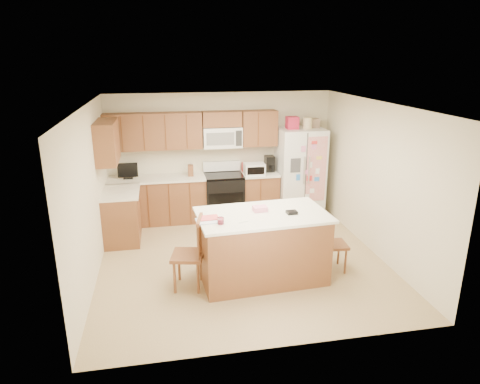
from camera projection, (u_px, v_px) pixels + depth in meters
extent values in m
plane|color=olive|center=(242.00, 259.00, 7.00)|extent=(4.50, 4.50, 0.00)
cube|color=beige|center=(221.00, 155.00, 8.72)|extent=(4.50, 0.10, 2.50)
cube|color=beige|center=(282.00, 248.00, 4.51)|extent=(4.50, 0.10, 2.50)
cube|color=beige|center=(90.00, 195.00, 6.22)|extent=(0.10, 4.50, 2.50)
cube|color=beige|center=(376.00, 179.00, 7.01)|extent=(0.10, 4.50, 2.50)
cube|color=white|center=(242.00, 105.00, 6.24)|extent=(4.50, 4.50, 0.04)
cube|color=brown|center=(158.00, 201.00, 8.46)|extent=(1.87, 0.60, 0.88)
cube|color=brown|center=(259.00, 195.00, 8.82)|extent=(0.72, 0.60, 0.88)
cube|color=brown|center=(122.00, 217.00, 7.62)|extent=(0.60, 0.95, 0.88)
cube|color=white|center=(157.00, 179.00, 8.31)|extent=(1.87, 0.64, 0.04)
cube|color=white|center=(260.00, 173.00, 8.67)|extent=(0.72, 0.64, 0.04)
cube|color=white|center=(120.00, 192.00, 7.48)|extent=(0.64, 0.95, 0.04)
cube|color=brown|center=(153.00, 131.00, 8.17)|extent=(1.85, 0.33, 0.70)
cube|color=brown|center=(259.00, 128.00, 8.53)|extent=(0.70, 0.33, 0.70)
cube|color=brown|center=(222.00, 119.00, 8.34)|extent=(0.76, 0.33, 0.29)
cube|color=brown|center=(107.00, 142.00, 7.18)|extent=(0.33, 0.95, 0.70)
cube|color=#5A2D12|center=(122.00, 134.00, 7.91)|extent=(0.02, 0.01, 0.66)
cube|color=#5A2D12|center=(127.00, 208.00, 8.07)|extent=(0.02, 0.01, 0.84)
cube|color=#5A2D12|center=(144.00, 133.00, 7.98)|extent=(0.02, 0.01, 0.66)
cube|color=#5A2D12|center=(148.00, 206.00, 8.14)|extent=(0.02, 0.01, 0.84)
cube|color=#5A2D12|center=(165.00, 132.00, 8.05)|extent=(0.02, 0.01, 0.66)
cube|color=#5A2D12|center=(169.00, 205.00, 8.21)|extent=(0.02, 0.01, 0.84)
cube|color=#5A2D12|center=(187.00, 132.00, 8.12)|extent=(0.01, 0.01, 0.66)
cube|color=#5A2D12|center=(190.00, 204.00, 8.28)|extent=(0.01, 0.01, 0.84)
cube|color=#5A2D12|center=(258.00, 130.00, 8.37)|extent=(0.01, 0.01, 0.66)
cube|color=#5A2D12|center=(261.00, 200.00, 8.53)|extent=(0.01, 0.01, 0.84)
cube|color=white|center=(222.00, 137.00, 8.42)|extent=(0.76, 0.38, 0.40)
cube|color=slate|center=(221.00, 139.00, 8.23)|extent=(0.54, 0.01, 0.24)
cube|color=#262626|center=(239.00, 138.00, 8.29)|extent=(0.12, 0.01, 0.30)
cube|color=brown|center=(191.00, 170.00, 8.40)|extent=(0.10, 0.14, 0.22)
cube|color=black|center=(128.00, 178.00, 8.23)|extent=(0.18, 0.12, 0.02)
cube|color=black|center=(128.00, 170.00, 8.19)|extent=(0.38, 0.03, 0.28)
cube|color=red|center=(251.00, 167.00, 8.69)|extent=(0.35, 0.22, 0.18)
cube|color=white|center=(254.00, 169.00, 8.47)|extent=(0.40, 0.28, 0.23)
cube|color=black|center=(256.00, 171.00, 8.34)|extent=(0.34, 0.01, 0.15)
cube|color=black|center=(269.00, 164.00, 8.71)|extent=(0.18, 0.22, 0.32)
cylinder|color=black|center=(270.00, 168.00, 8.67)|extent=(0.12, 0.12, 0.12)
cube|color=black|center=(224.00, 197.00, 8.67)|extent=(0.76, 0.64, 0.88)
cube|color=black|center=(226.00, 203.00, 8.37)|extent=(0.68, 0.01, 0.42)
cube|color=black|center=(224.00, 175.00, 8.53)|extent=(0.76, 0.64, 0.03)
cube|color=white|center=(222.00, 166.00, 8.73)|extent=(0.76, 0.10, 0.20)
cube|color=white|center=(300.00, 172.00, 8.76)|extent=(0.90, 0.75, 1.80)
cube|color=#4C4C4C|center=(306.00, 177.00, 8.40)|extent=(0.02, 0.01, 1.75)
cube|color=silver|center=(304.00, 170.00, 8.32)|extent=(0.02, 0.03, 0.55)
cube|color=silver|center=(309.00, 170.00, 8.34)|extent=(0.02, 0.03, 0.55)
cube|color=#3F3F44|center=(296.00, 165.00, 8.28)|extent=(0.20, 0.01, 0.28)
cube|color=#D84C59|center=(316.00, 169.00, 8.39)|extent=(0.42, 0.01, 1.30)
cube|color=#B81C3C|center=(292.00, 123.00, 8.41)|extent=(0.22, 0.22, 0.24)
cylinder|color=#D1BB8B|center=(307.00, 123.00, 8.42)|extent=(0.18, 0.18, 0.22)
cube|color=#8A6E59|center=(314.00, 123.00, 8.58)|extent=(0.18, 0.20, 0.18)
cube|color=brown|center=(262.00, 247.00, 6.29)|extent=(1.85, 1.12, 0.98)
cube|color=white|center=(263.00, 215.00, 6.14)|extent=(1.93, 1.20, 0.04)
cylinder|color=#B81C3C|center=(221.00, 222.00, 5.75)|extent=(0.08, 0.08, 0.06)
cylinder|color=white|center=(221.00, 221.00, 5.74)|extent=(0.09, 0.09, 0.09)
cube|color=pink|center=(260.00, 209.00, 6.23)|extent=(0.21, 0.16, 0.07)
cube|color=black|center=(292.00, 212.00, 6.12)|extent=(0.16, 0.13, 0.04)
cube|color=white|center=(207.00, 221.00, 5.84)|extent=(0.32, 0.26, 0.02)
cube|color=#D84C4C|center=(209.00, 218.00, 5.92)|extent=(0.27, 0.22, 0.01)
cylinder|color=white|center=(243.00, 222.00, 5.81)|extent=(0.13, 0.06, 0.01)
cube|color=brown|center=(188.00, 255.00, 6.04)|extent=(0.52, 0.54, 0.05)
cylinder|color=brown|center=(179.00, 265.00, 6.30)|extent=(0.04, 0.04, 0.47)
cylinder|color=brown|center=(175.00, 278.00, 5.95)|extent=(0.04, 0.04, 0.47)
cylinder|color=brown|center=(201.00, 266.00, 6.29)|extent=(0.04, 0.04, 0.47)
cylinder|color=brown|center=(198.00, 278.00, 5.94)|extent=(0.04, 0.04, 0.47)
cylinder|color=brown|center=(201.00, 233.00, 6.10)|extent=(0.02, 0.02, 0.52)
cylinder|color=brown|center=(201.00, 235.00, 6.02)|extent=(0.02, 0.02, 0.52)
cylinder|color=brown|center=(200.00, 237.00, 5.95)|extent=(0.02, 0.02, 0.52)
cylinder|color=brown|center=(199.00, 240.00, 5.87)|extent=(0.02, 0.02, 0.52)
cylinder|color=brown|center=(199.00, 242.00, 5.79)|extent=(0.02, 0.02, 0.52)
cube|color=brown|center=(200.00, 220.00, 5.87)|extent=(0.14, 0.44, 0.05)
cube|color=brown|center=(251.00, 231.00, 7.08)|extent=(0.42, 0.41, 0.04)
cylinder|color=brown|center=(259.00, 239.00, 7.29)|extent=(0.03, 0.03, 0.40)
cylinder|color=brown|center=(241.00, 240.00, 7.26)|extent=(0.03, 0.03, 0.40)
cylinder|color=brown|center=(261.00, 246.00, 7.02)|extent=(0.03, 0.03, 0.40)
cylinder|color=brown|center=(242.00, 247.00, 7.00)|extent=(0.03, 0.03, 0.40)
cylinder|color=brown|center=(261.00, 220.00, 6.86)|extent=(0.02, 0.02, 0.45)
cylinder|color=brown|center=(256.00, 220.00, 6.86)|extent=(0.02, 0.02, 0.45)
cylinder|color=brown|center=(252.00, 221.00, 6.85)|extent=(0.02, 0.02, 0.45)
cylinder|color=brown|center=(248.00, 221.00, 6.85)|extent=(0.02, 0.02, 0.45)
cylinder|color=brown|center=(244.00, 221.00, 6.84)|extent=(0.02, 0.02, 0.45)
cube|color=brown|center=(252.00, 208.00, 6.78)|extent=(0.37, 0.07, 0.05)
cube|color=brown|center=(334.00, 245.00, 6.56)|extent=(0.40, 0.42, 0.04)
cylinder|color=brown|center=(345.00, 262.00, 6.49)|extent=(0.03, 0.03, 0.40)
cylinder|color=brown|center=(339.00, 253.00, 6.79)|extent=(0.03, 0.03, 0.40)
cylinder|color=brown|center=(328.00, 263.00, 6.46)|extent=(0.03, 0.03, 0.40)
cylinder|color=brown|center=(321.00, 253.00, 6.76)|extent=(0.03, 0.03, 0.40)
cylinder|color=brown|center=(328.00, 234.00, 6.33)|extent=(0.02, 0.02, 0.45)
cylinder|color=brown|center=(327.00, 232.00, 6.40)|extent=(0.02, 0.02, 0.45)
cylinder|color=brown|center=(325.00, 230.00, 6.46)|extent=(0.02, 0.02, 0.45)
cylinder|color=brown|center=(324.00, 229.00, 6.53)|extent=(0.02, 0.02, 0.45)
cylinder|color=brown|center=(322.00, 227.00, 6.60)|extent=(0.02, 0.02, 0.45)
cube|color=brown|center=(326.00, 217.00, 6.40)|extent=(0.06, 0.37, 0.05)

